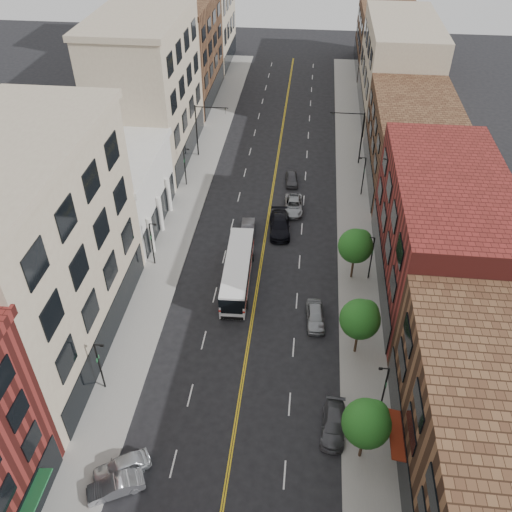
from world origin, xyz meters
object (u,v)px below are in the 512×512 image
(car_lane_b, at_px, (294,205))
(car_lane_behind, at_px, (248,228))
(car_angle_b, at_px, (115,486))
(car_parked_mid, at_px, (334,425))
(city_bus, at_px, (238,270))
(car_lane_c, at_px, (292,179))
(car_parked_far, at_px, (315,316))
(car_lane_a, at_px, (280,225))
(car_angle_a, at_px, (122,467))

(car_lane_b, bearing_deg, car_lane_behind, -135.26)
(car_angle_b, relative_size, car_parked_mid, 0.89)
(city_bus, relative_size, car_lane_c, 2.94)
(car_angle_b, height_order, car_parked_mid, car_angle_b)
(car_lane_b, relative_size, car_lane_c, 1.27)
(city_bus, bearing_deg, car_parked_far, -32.86)
(car_lane_b, bearing_deg, car_angle_b, -107.88)
(car_parked_far, xyz_separation_m, car_lane_c, (-3.53, 24.63, -0.07))
(car_lane_a, bearing_deg, car_lane_behind, -174.46)
(car_lane_b, bearing_deg, car_parked_far, -82.95)
(car_angle_b, bearing_deg, car_parked_far, 117.31)
(car_parked_far, xyz_separation_m, car_lane_b, (-2.95, 18.40, -0.05))
(car_angle_b, distance_m, car_lane_behind, 31.51)
(city_bus, xyz_separation_m, car_lane_behind, (0.01, 8.57, -0.96))
(car_angle_a, bearing_deg, car_lane_c, 134.70)
(car_angle_a, height_order, car_lane_c, car_angle_a)
(car_lane_behind, bearing_deg, car_parked_mid, 106.15)
(car_angle_a, distance_m, car_lane_behind, 30.11)
(car_lane_a, height_order, car_lane_b, car_lane_a)
(car_lane_behind, relative_size, car_lane_a, 0.74)
(car_angle_a, xyz_separation_m, car_parked_mid, (14.80, 5.03, -0.05))
(car_parked_mid, relative_size, car_lane_c, 1.17)
(car_angle_b, bearing_deg, car_lane_behind, 143.98)
(car_parked_far, height_order, car_lane_a, car_lane_a)
(city_bus, bearing_deg, car_lane_b, 68.61)
(car_angle_a, bearing_deg, car_lane_a, 131.59)
(car_angle_a, relative_size, car_angle_b, 1.04)
(car_angle_a, distance_m, car_lane_c, 42.12)
(car_lane_c, bearing_deg, car_angle_b, -108.42)
(car_angle_b, height_order, car_lane_a, car_lane_a)
(car_angle_b, bearing_deg, car_lane_c, 141.03)
(city_bus, bearing_deg, car_angle_b, -105.46)
(car_lane_c, bearing_deg, car_parked_mid, -87.47)
(car_angle_b, relative_size, car_parked_far, 0.93)
(car_angle_b, height_order, car_lane_behind, car_lane_behind)
(car_angle_a, relative_size, car_parked_mid, 0.92)
(car_angle_b, distance_m, car_lane_b, 37.62)
(city_bus, distance_m, car_lane_c, 20.43)
(car_parked_mid, bearing_deg, car_angle_a, -157.26)
(city_bus, xyz_separation_m, car_angle_a, (-5.40, -21.05, -0.95))
(car_lane_a, bearing_deg, car_lane_b, 67.80)
(car_lane_a, distance_m, car_lane_c, 10.73)
(car_lane_behind, distance_m, car_lane_a, 3.56)
(car_parked_far, bearing_deg, car_angle_a, -133.54)
(city_bus, distance_m, car_lane_b, 14.59)
(car_parked_mid, bearing_deg, city_bus, 124.38)
(car_parked_mid, distance_m, car_lane_a, 25.95)
(car_lane_b, bearing_deg, car_lane_c, 93.25)
(city_bus, height_order, car_lane_b, city_bus)
(city_bus, relative_size, car_lane_a, 2.00)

